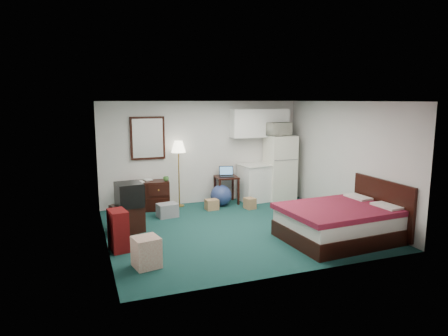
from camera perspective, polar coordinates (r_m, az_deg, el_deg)
name	(u,v)px	position (r m, az deg, el deg)	size (l,w,h in m)	color
floor	(237,228)	(8.05, 1.86, -8.59)	(5.00, 4.50, 0.01)	black
ceiling	(238,101)	(7.64, 1.96, 9.50)	(5.00, 4.50, 0.01)	silver
walls	(237,167)	(7.75, 1.91, 0.22)	(5.01, 4.51, 2.50)	silver
mirror	(148,138)	(9.46, -10.85, 4.22)	(0.80, 0.06, 1.00)	white
upper_cabinets	(260,123)	(10.14, 5.12, 6.41)	(1.50, 0.35, 0.70)	white
headboard	(382,206)	(8.16, 21.65, -5.02)	(0.06, 1.56, 1.00)	black
dresser	(148,196)	(9.43, -10.87, -3.89)	(0.99, 0.45, 0.68)	black
floor_lamp	(179,174)	(9.55, -6.46, -0.85)	(0.34, 0.34, 1.57)	gold
desk	(226,190)	(9.87, 0.35, -3.12)	(0.53, 0.53, 0.67)	black
exercise_ball	(221,195)	(9.64, -0.43, -3.93)	(0.51, 0.51, 0.51)	navy
kitchen_counter	(257,183)	(10.14, 4.71, -2.15)	(0.82, 0.63, 0.90)	white
fridge	(280,167)	(10.32, 7.98, 0.09)	(0.68, 0.68, 1.64)	white
bed	(338,223)	(7.62, 15.98, -7.62)	(1.92, 1.50, 0.62)	maroon
tv_stand	(127,218)	(8.02, -13.66, -7.02)	(0.51, 0.56, 0.51)	black
suitcase	(118,230)	(7.05, -14.87, -8.61)	(0.27, 0.43, 0.70)	#5B1411
retail_box	(146,252)	(6.33, -11.03, -11.71)	(0.38, 0.38, 0.47)	silver
file_bin	(167,210)	(8.84, -8.09, -5.99)	(0.43, 0.32, 0.30)	gray
cardboard_box_a	(212,205)	(9.33, -1.76, -5.24)	(0.28, 0.24, 0.24)	#976540
cardboard_box_b	(250,203)	(9.43, 3.71, -5.05)	(0.21, 0.25, 0.25)	#976540
laptop	(227,172)	(9.73, 0.37, -0.56)	(0.35, 0.28, 0.24)	black
crt_tv	(129,194)	(7.88, -13.40, -3.69)	(0.49, 0.53, 0.45)	black
microwave	(278,128)	(10.13, 7.71, 5.75)	(0.60, 0.33, 0.41)	white
book_a	(136,177)	(9.24, -12.52, -1.30)	(0.18, 0.02, 0.25)	#976540
book_b	(144,176)	(9.41, -11.35, -1.08)	(0.18, 0.02, 0.24)	#976540
mug	(166,178)	(9.29, -8.29, -1.46)	(0.13, 0.11, 0.13)	#447C36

